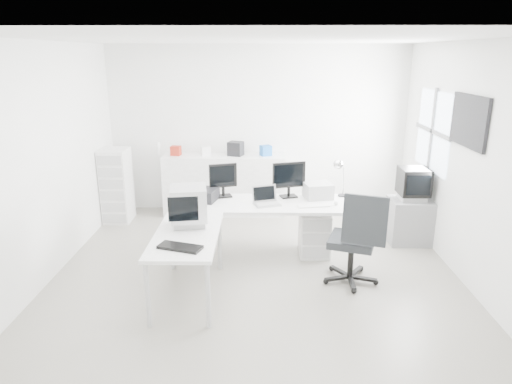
{
  "coord_description": "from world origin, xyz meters",
  "views": [
    {
      "loc": [
        0.07,
        -5.21,
        2.65
      ],
      "look_at": [
        0.0,
        0.2,
        1.0
      ],
      "focal_mm": 32.0,
      "sensor_mm": 36.0,
      "label": 1
    }
  ],
  "objects_px": {
    "office_chair": "(352,236)",
    "side_desk": "(188,265)",
    "tv_cabinet": "(410,221)",
    "laser_printer": "(318,191)",
    "laptop": "(267,196)",
    "crt_monitor": "(189,207)",
    "crt_tv": "(414,184)",
    "main_desk": "(263,229)",
    "inkjet_printer": "(200,194)",
    "drawer_pedestal": "(314,233)",
    "sideboard": "(224,185)",
    "lcd_monitor_small": "(223,180)",
    "lcd_monitor_large": "(289,180)",
    "filing_cabinet": "(117,185)"
  },
  "relations": [
    {
      "from": "office_chair",
      "to": "side_desk",
      "type": "bearing_deg",
      "value": -150.43
    },
    {
      "from": "tv_cabinet",
      "to": "laser_printer",
      "type": "bearing_deg",
      "value": -169.92
    },
    {
      "from": "laptop",
      "to": "crt_monitor",
      "type": "distance_m",
      "value": 1.18
    },
    {
      "from": "crt_tv",
      "to": "tv_cabinet",
      "type": "bearing_deg",
      "value": 0.0
    },
    {
      "from": "main_desk",
      "to": "laser_printer",
      "type": "height_order",
      "value": "laser_printer"
    },
    {
      "from": "office_chair",
      "to": "inkjet_printer",
      "type": "bearing_deg",
      "value": 175.02
    },
    {
      "from": "laptop",
      "to": "crt_tv",
      "type": "relative_size",
      "value": 0.74
    },
    {
      "from": "drawer_pedestal",
      "to": "laptop",
      "type": "height_order",
      "value": "laptop"
    },
    {
      "from": "drawer_pedestal",
      "to": "sideboard",
      "type": "bearing_deg",
      "value": 129.4
    },
    {
      "from": "laptop",
      "to": "crt_tv",
      "type": "bearing_deg",
      "value": -3.54
    },
    {
      "from": "side_desk",
      "to": "lcd_monitor_small",
      "type": "bearing_deg",
      "value": 77.47
    },
    {
      "from": "side_desk",
      "to": "drawer_pedestal",
      "type": "relative_size",
      "value": 2.33
    },
    {
      "from": "laser_printer",
      "to": "sideboard",
      "type": "distance_m",
      "value": 2.07
    },
    {
      "from": "lcd_monitor_large",
      "to": "tv_cabinet",
      "type": "bearing_deg",
      "value": -9.34
    },
    {
      "from": "main_desk",
      "to": "filing_cabinet",
      "type": "bearing_deg",
      "value": 150.97
    },
    {
      "from": "drawer_pedestal",
      "to": "office_chair",
      "type": "distance_m",
      "value": 0.92
    },
    {
      "from": "lcd_monitor_large",
      "to": "laser_printer",
      "type": "xyz_separation_m",
      "value": [
        0.4,
        -0.03,
        -0.14
      ]
    },
    {
      "from": "filing_cabinet",
      "to": "crt_monitor",
      "type": "bearing_deg",
      "value": -54.91
    },
    {
      "from": "lcd_monitor_large",
      "to": "main_desk",
      "type": "bearing_deg",
      "value": -160.7
    },
    {
      "from": "office_chair",
      "to": "crt_tv",
      "type": "height_order",
      "value": "office_chair"
    },
    {
      "from": "main_desk",
      "to": "inkjet_printer",
      "type": "bearing_deg",
      "value": 173.29
    },
    {
      "from": "crt_monitor",
      "to": "tv_cabinet",
      "type": "height_order",
      "value": "crt_monitor"
    },
    {
      "from": "inkjet_printer",
      "to": "sideboard",
      "type": "distance_m",
      "value": 1.64
    },
    {
      "from": "drawer_pedestal",
      "to": "sideboard",
      "type": "relative_size",
      "value": 0.3
    },
    {
      "from": "office_chair",
      "to": "sideboard",
      "type": "xyz_separation_m",
      "value": [
        -1.7,
        2.45,
        -0.07
      ]
    },
    {
      "from": "main_desk",
      "to": "side_desk",
      "type": "bearing_deg",
      "value": -127.69
    },
    {
      "from": "drawer_pedestal",
      "to": "laptop",
      "type": "xyz_separation_m",
      "value": [
        -0.65,
        -0.15,
        0.57
      ]
    },
    {
      "from": "laser_printer",
      "to": "sideboard",
      "type": "height_order",
      "value": "sideboard"
    },
    {
      "from": "laptop",
      "to": "office_chair",
      "type": "distance_m",
      "value": 1.23
    },
    {
      "from": "drawer_pedestal",
      "to": "crt_tv",
      "type": "relative_size",
      "value": 1.2
    },
    {
      "from": "laser_printer",
      "to": "filing_cabinet",
      "type": "distance_m",
      "value": 3.32
    },
    {
      "from": "crt_tv",
      "to": "filing_cabinet",
      "type": "bearing_deg",
      "value": 169.28
    },
    {
      "from": "main_desk",
      "to": "drawer_pedestal",
      "type": "distance_m",
      "value": 0.71
    },
    {
      "from": "side_desk",
      "to": "tv_cabinet",
      "type": "height_order",
      "value": "side_desk"
    },
    {
      "from": "laptop",
      "to": "filing_cabinet",
      "type": "xyz_separation_m",
      "value": [
        -2.42,
        1.42,
        -0.27
      ]
    },
    {
      "from": "laptop",
      "to": "sideboard",
      "type": "xyz_separation_m",
      "value": [
        -0.71,
        1.8,
        -0.36
      ]
    },
    {
      "from": "side_desk",
      "to": "filing_cabinet",
      "type": "xyz_separation_m",
      "value": [
        -1.52,
        2.42,
        0.22
      ]
    },
    {
      "from": "drawer_pedestal",
      "to": "office_chair",
      "type": "height_order",
      "value": "office_chair"
    },
    {
      "from": "crt_tv",
      "to": "filing_cabinet",
      "type": "xyz_separation_m",
      "value": [
        -4.5,
        0.85,
        -0.28
      ]
    },
    {
      "from": "laser_printer",
      "to": "tv_cabinet",
      "type": "xyz_separation_m",
      "value": [
        1.38,
        0.25,
        -0.53
      ]
    },
    {
      "from": "inkjet_printer",
      "to": "crt_monitor",
      "type": "relative_size",
      "value": 0.97
    },
    {
      "from": "inkjet_printer",
      "to": "lcd_monitor_small",
      "type": "distance_m",
      "value": 0.37
    },
    {
      "from": "main_desk",
      "to": "lcd_monitor_large",
      "type": "height_order",
      "value": "lcd_monitor_large"
    },
    {
      "from": "office_chair",
      "to": "laptop",
      "type": "bearing_deg",
      "value": 166.12
    },
    {
      "from": "sideboard",
      "to": "drawer_pedestal",
      "type": "bearing_deg",
      "value": -50.6
    },
    {
      "from": "side_desk",
      "to": "office_chair",
      "type": "xyz_separation_m",
      "value": [
        1.9,
        0.35,
        0.21
      ]
    },
    {
      "from": "lcd_monitor_large",
      "to": "office_chair",
      "type": "xyz_separation_m",
      "value": [
        0.7,
        -1.0,
        -0.41
      ]
    },
    {
      "from": "filing_cabinet",
      "to": "sideboard",
      "type": "bearing_deg",
      "value": 12.57
    },
    {
      "from": "main_desk",
      "to": "side_desk",
      "type": "height_order",
      "value": "same"
    },
    {
      "from": "inkjet_printer",
      "to": "office_chair",
      "type": "bearing_deg",
      "value": -10.0
    }
  ]
}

